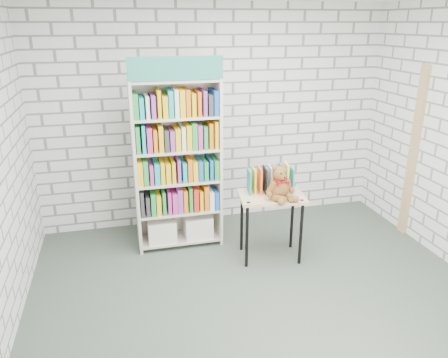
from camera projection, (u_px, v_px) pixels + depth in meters
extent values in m
plane|color=#404B40|center=(263.00, 299.00, 4.28)|extent=(4.50, 4.50, 0.00)
cube|color=silver|center=(215.00, 117.00, 5.63)|extent=(4.50, 0.02, 2.80)
cube|color=silver|center=(415.00, 293.00, 1.98)|extent=(4.50, 0.02, 2.80)
cube|color=beige|center=(135.00, 169.00, 4.92)|extent=(0.03, 0.39, 1.99)
cube|color=beige|center=(218.00, 163.00, 5.14)|extent=(0.03, 0.39, 1.99)
cube|color=beige|center=(175.00, 161.00, 5.20)|extent=(0.99, 0.02, 1.99)
cube|color=#298674|center=(176.00, 68.00, 4.48)|extent=(0.99, 0.02, 0.24)
cube|color=beige|center=(180.00, 238.00, 5.35)|extent=(0.93, 0.37, 0.03)
cube|color=beige|center=(179.00, 210.00, 5.22)|extent=(0.93, 0.37, 0.03)
cube|color=beige|center=(178.00, 180.00, 5.09)|extent=(0.93, 0.37, 0.03)
cube|color=beige|center=(177.00, 149.00, 4.96)|extent=(0.93, 0.37, 0.03)
cube|color=beige|center=(175.00, 117.00, 4.84)|extent=(0.93, 0.37, 0.03)
cube|color=beige|center=(174.00, 80.00, 4.70)|extent=(0.93, 0.37, 0.03)
cube|color=silver|center=(161.00, 229.00, 5.25)|extent=(0.33, 0.33, 0.27)
cube|color=silver|center=(198.00, 225.00, 5.35)|extent=(0.33, 0.33, 0.27)
cube|color=orange|center=(179.00, 199.00, 5.16)|extent=(0.93, 0.33, 0.27)
cube|color=#BF338C|center=(178.00, 169.00, 5.03)|extent=(0.93, 0.33, 0.27)
cube|color=#19A5B2|center=(176.00, 137.00, 4.90)|extent=(0.93, 0.33, 0.27)
cube|color=white|center=(175.00, 104.00, 4.78)|extent=(0.93, 0.33, 0.27)
cube|color=tan|center=(272.00, 196.00, 4.81)|extent=(0.77, 0.58, 0.03)
cylinder|color=black|center=(247.00, 237.00, 4.73)|extent=(0.03, 0.03, 0.73)
cylinder|color=black|center=(242.00, 222.00, 5.08)|extent=(0.03, 0.03, 0.73)
cylinder|color=black|center=(301.00, 234.00, 4.79)|extent=(0.03, 0.03, 0.73)
cylinder|color=black|center=(292.00, 219.00, 5.14)|extent=(0.03, 0.03, 0.73)
cylinder|color=black|center=(248.00, 203.00, 4.60)|extent=(0.05, 0.05, 0.01)
cylinder|color=black|center=(302.00, 200.00, 4.66)|extent=(0.05, 0.05, 0.01)
cube|color=teal|center=(249.00, 180.00, 4.83)|extent=(0.05, 0.22, 0.29)
cube|color=gold|center=(254.00, 180.00, 4.84)|extent=(0.05, 0.22, 0.29)
cube|color=orange|center=(259.00, 179.00, 4.84)|extent=(0.05, 0.22, 0.29)
cube|color=black|center=(265.00, 179.00, 4.85)|extent=(0.05, 0.22, 0.29)
cube|color=silver|center=(270.00, 179.00, 4.86)|extent=(0.05, 0.22, 0.29)
cube|color=orange|center=(275.00, 179.00, 4.86)|extent=(0.05, 0.22, 0.29)
cube|color=#3787CF|center=(281.00, 179.00, 4.87)|extent=(0.05, 0.22, 0.29)
cube|color=#EDFF54|center=(286.00, 178.00, 4.88)|extent=(0.05, 0.22, 0.29)
cube|color=teal|center=(291.00, 178.00, 4.88)|extent=(0.05, 0.22, 0.29)
ellipsoid|color=brown|center=(279.00, 188.00, 4.69)|extent=(0.22, 0.19, 0.22)
sphere|color=brown|center=(280.00, 174.00, 4.62)|extent=(0.16, 0.16, 0.16)
sphere|color=brown|center=(275.00, 168.00, 4.59)|extent=(0.06, 0.06, 0.06)
sphere|color=brown|center=(284.00, 167.00, 4.64)|extent=(0.06, 0.06, 0.06)
sphere|color=brown|center=(283.00, 177.00, 4.58)|extent=(0.06, 0.06, 0.06)
sphere|color=black|center=(281.00, 174.00, 4.55)|extent=(0.02, 0.02, 0.02)
sphere|color=black|center=(285.00, 173.00, 4.57)|extent=(0.02, 0.02, 0.02)
sphere|color=black|center=(285.00, 178.00, 4.55)|extent=(0.02, 0.02, 0.02)
cylinder|color=brown|center=(271.00, 188.00, 4.61)|extent=(0.12, 0.09, 0.16)
cylinder|color=brown|center=(289.00, 184.00, 4.70)|extent=(0.11, 0.11, 0.16)
sphere|color=brown|center=(269.00, 194.00, 4.61)|extent=(0.06, 0.06, 0.06)
sphere|color=brown|center=(292.00, 190.00, 4.73)|extent=(0.06, 0.06, 0.06)
cylinder|color=brown|center=(279.00, 199.00, 4.59)|extent=(0.14, 0.18, 0.09)
cylinder|color=brown|center=(289.00, 197.00, 4.64)|extent=(0.08, 0.17, 0.09)
sphere|color=brown|center=(281.00, 202.00, 4.52)|extent=(0.08, 0.08, 0.08)
sphere|color=brown|center=(295.00, 199.00, 4.59)|extent=(0.08, 0.08, 0.08)
cone|color=#B10B14|center=(280.00, 182.00, 4.58)|extent=(0.07, 0.07, 0.06)
cone|color=#B10B14|center=(286.00, 181.00, 4.61)|extent=(0.07, 0.07, 0.06)
sphere|color=#B10B14|center=(283.00, 182.00, 4.60)|extent=(0.03, 0.03, 0.03)
cube|color=tan|center=(413.00, 154.00, 5.30)|extent=(0.05, 0.12, 2.10)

